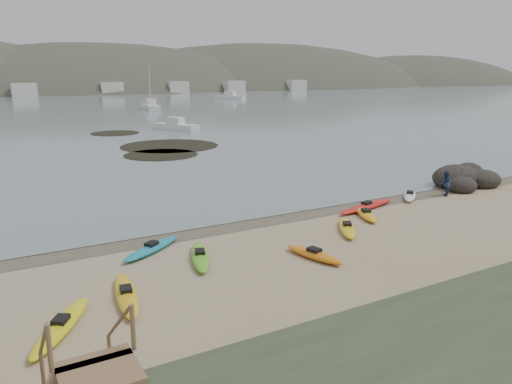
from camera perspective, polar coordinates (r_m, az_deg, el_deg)
ground at (r=26.60m, az=0.00°, el=-3.14°), size 600.00×600.00×0.00m
wet_sand at (r=26.35m, az=0.32°, el=-3.30°), size 60.00×60.00×0.00m
stairs at (r=12.55m, az=-18.82°, el=-19.18°), size 1.50×2.70×2.10m
kayaks at (r=22.96m, az=2.57°, el=-5.48°), size 24.17×9.56×0.34m
person_east at (r=33.51m, az=20.83°, el=0.88°), size 0.96×0.96×1.58m
rock_cluster at (r=37.24m, az=22.73°, el=1.06°), size 5.28×3.88×1.78m
kelp_mats at (r=54.08m, az=-11.45°, el=5.27°), size 11.22×25.18×0.04m
moored_boats at (r=101.73m, az=-22.33°, el=8.69°), size 105.77×68.81×1.30m
far_hills at (r=223.52m, az=-16.11°, el=7.11°), size 550.00×135.00×80.00m
far_town at (r=168.26m, az=-23.67°, el=10.64°), size 199.00×5.00×4.00m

